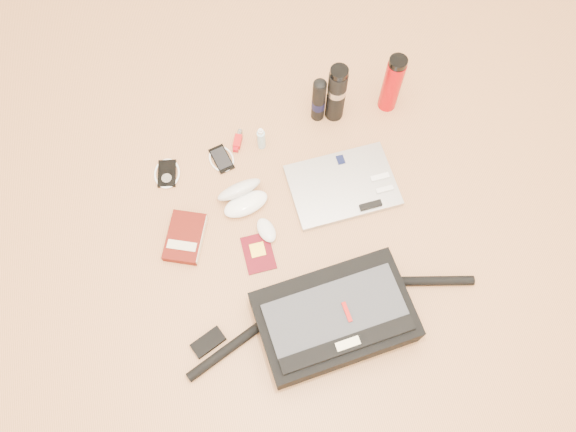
{
  "coord_description": "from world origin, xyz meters",
  "views": [
    {
      "loc": [
        -0.22,
        -0.64,
        1.82
      ],
      "look_at": [
        -0.04,
        0.09,
        0.06
      ],
      "focal_mm": 35.0,
      "sensor_mm": 36.0,
      "label": 1
    }
  ],
  "objects": [
    {
      "name": "passport",
      "position": [
        -0.17,
        0.0,
        0.0
      ],
      "size": [
        0.1,
        0.14,
        0.01
      ],
      "rotation": [
        0.0,
        0.0,
        0.01
      ],
      "color": "#52050E",
      "rests_on": "ground"
    },
    {
      "name": "mouse",
      "position": [
        -0.12,
        0.07,
        0.02
      ],
      "size": [
        0.08,
        0.11,
        0.03
      ],
      "rotation": [
        0.0,
        0.0,
        0.23
      ],
      "color": "silver",
      "rests_on": "ground"
    },
    {
      "name": "messenger_bag",
      "position": [
        0.01,
        -0.29,
        0.06
      ],
      "size": [
        0.99,
        0.34,
        0.14
      ],
      "rotation": [
        0.0,
        0.0,
        0.08
      ],
      "color": "black",
      "rests_on": "ground"
    },
    {
      "name": "spray_bottle",
      "position": [
        -0.06,
        0.41,
        0.05
      ],
      "size": [
        0.03,
        0.03,
        0.11
      ],
      "rotation": [
        0.0,
        0.0,
        0.06
      ],
      "color": "#A0CDDC",
      "rests_on": "ground"
    },
    {
      "name": "book",
      "position": [
        -0.4,
        0.12,
        0.02
      ],
      "size": [
        0.18,
        0.21,
        0.03
      ],
      "rotation": [
        0.0,
        0.0,
        -0.39
      ],
      "color": "#4D0E08",
      "rests_on": "ground"
    },
    {
      "name": "inhaler",
      "position": [
        -0.14,
        0.45,
        0.01
      ],
      "size": [
        0.05,
        0.09,
        0.02
      ],
      "rotation": [
        0.0,
        0.0,
        -0.41
      ],
      "color": "#B11314",
      "rests_on": "ground"
    },
    {
      "name": "phone",
      "position": [
        -0.22,
        0.39,
        0.01
      ],
      "size": [
        0.11,
        0.12,
        0.01
      ],
      "rotation": [
        0.0,
        0.0,
        0.23
      ],
      "color": "black",
      "rests_on": "ground"
    },
    {
      "name": "aerosol_can",
      "position": [
        0.17,
        0.49,
        0.11
      ],
      "size": [
        0.06,
        0.06,
        0.21
      ],
      "rotation": [
        0.0,
        0.0,
        -0.13
      ],
      "color": "black",
      "rests_on": "ground"
    },
    {
      "name": "ground",
      "position": [
        0.0,
        0.0,
        0.0
      ],
      "size": [
        4.0,
        4.0,
        0.0
      ],
      "primitive_type": "plane",
      "color": "#BA7E4D",
      "rests_on": "ground"
    },
    {
      "name": "sunglasses_case",
      "position": [
        -0.18,
        0.21,
        0.03
      ],
      "size": [
        0.19,
        0.17,
        0.1
      ],
      "rotation": [
        0.0,
        0.0,
        0.23
      ],
      "color": "white",
      "rests_on": "ground"
    },
    {
      "name": "thermos_black",
      "position": [
        0.24,
        0.49,
        0.13
      ],
      "size": [
        0.09,
        0.09,
        0.27
      ],
      "rotation": [
        0.0,
        0.0,
        0.26
      ],
      "color": "black",
      "rests_on": "ground"
    },
    {
      "name": "thermos_red",
      "position": [
        0.45,
        0.48,
        0.13
      ],
      "size": [
        0.08,
        0.08,
        0.27
      ],
      "rotation": [
        0.0,
        0.0,
        -0.1
      ],
      "color": "#AD060B",
      "rests_on": "ground"
    },
    {
      "name": "ipod",
      "position": [
        -0.42,
        0.38,
        0.01
      ],
      "size": [
        0.11,
        0.12,
        0.01
      ],
      "rotation": [
        0.0,
        0.0,
        -0.19
      ],
      "color": "black",
      "rests_on": "ground"
    },
    {
      "name": "laptop",
      "position": [
        0.18,
        0.18,
        0.01
      ],
      "size": [
        0.38,
        0.27,
        0.04
      ],
      "rotation": [
        0.0,
        0.0,
        0.03
      ],
      "color": "#A9A9AB",
      "rests_on": "ground"
    }
  ]
}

